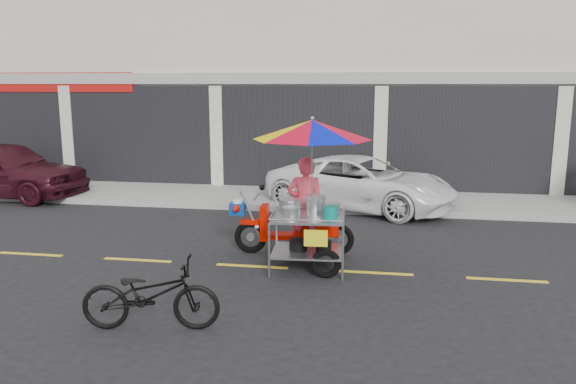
% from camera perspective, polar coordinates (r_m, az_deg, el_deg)
% --- Properties ---
extents(ground, '(90.00, 90.00, 0.00)m').
position_cam_1_polar(ground, '(9.10, 8.81, -8.14)').
color(ground, black).
extents(sidewalk, '(45.00, 3.00, 0.15)m').
position_cam_1_polar(sidewalk, '(14.40, 9.16, -0.74)').
color(sidewalk, gray).
rests_on(sidewalk, ground).
extents(shophouse_block, '(36.00, 8.11, 10.40)m').
position_cam_1_polar(shophouse_block, '(19.44, 18.28, 14.18)').
color(shophouse_block, beige).
rests_on(shophouse_block, ground).
extents(centerline, '(42.00, 0.10, 0.01)m').
position_cam_1_polar(centerline, '(9.10, 8.81, -8.11)').
color(centerline, gold).
rests_on(centerline, ground).
extents(maroon_sedan, '(4.57, 2.16, 1.51)m').
position_cam_1_polar(maroon_sedan, '(16.50, -27.01, 2.08)').
color(maroon_sedan, '#360E19').
rests_on(maroon_sedan, ground).
extents(white_pickup, '(4.95, 3.60, 1.25)m').
position_cam_1_polar(white_pickup, '(13.52, 7.48, 0.92)').
color(white_pickup, white).
rests_on(white_pickup, ground).
extents(near_bicycle, '(1.75, 0.85, 0.88)m').
position_cam_1_polar(near_bicycle, '(7.11, -13.78, -10.09)').
color(near_bicycle, black).
rests_on(near_bicycle, ground).
extents(food_vendor_rig, '(2.53, 1.99, 2.47)m').
position_cam_1_polar(food_vendor_rig, '(9.13, 2.02, 2.08)').
color(food_vendor_rig, black).
rests_on(food_vendor_rig, ground).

